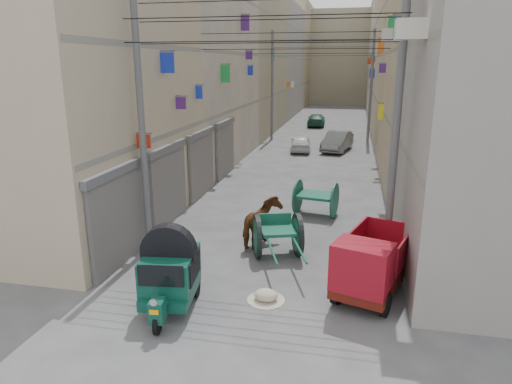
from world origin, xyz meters
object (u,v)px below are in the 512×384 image
(auto_rickshaw, at_px, (170,271))
(distant_car_grey, at_px, (337,141))
(mini_truck, at_px, (370,268))
(distant_car_green, at_px, (316,120))
(feed_sack, at_px, (266,295))
(distant_car_white, at_px, (301,143))
(second_cart, at_px, (316,197))
(tonga_cart, at_px, (278,235))
(horse, at_px, (261,223))

(auto_rickshaw, xyz_separation_m, distant_car_grey, (3.07, 21.54, -0.29))
(mini_truck, relative_size, distant_car_green, 0.84)
(feed_sack, bearing_deg, distant_car_white, 94.20)
(feed_sack, xyz_separation_m, distant_car_green, (-1.53, 33.28, 0.42))
(second_cart, relative_size, distant_car_white, 0.54)
(distant_car_grey, xyz_separation_m, distant_car_green, (-2.44, 12.51, -0.08))
(auto_rickshaw, relative_size, distant_car_grey, 0.59)
(distant_car_white, height_order, distant_car_green, distant_car_green)
(distant_car_white, bearing_deg, distant_car_green, -95.31)
(distant_car_green, bearing_deg, mini_truck, 94.59)
(distant_car_white, bearing_deg, distant_car_grey, -171.20)
(auto_rickshaw, xyz_separation_m, distant_car_white, (0.69, 20.93, -0.39))
(tonga_cart, height_order, horse, horse)
(distant_car_white, relative_size, distant_car_grey, 0.82)
(mini_truck, xyz_separation_m, distant_car_white, (-3.95, 19.51, -0.26))
(tonga_cart, height_order, mini_truck, mini_truck)
(second_cart, xyz_separation_m, distant_car_grey, (0.27, 13.88, -0.07))
(auto_rickshaw, height_order, distant_car_green, auto_rickshaw)
(tonga_cart, relative_size, second_cart, 1.81)
(tonga_cart, bearing_deg, mini_truck, -57.15)
(auto_rickshaw, relative_size, mini_truck, 0.71)
(second_cart, distance_m, horse, 3.71)
(feed_sack, height_order, distant_car_white, distant_car_white)
(auto_rickshaw, distance_m, distant_car_green, 34.06)
(auto_rickshaw, height_order, distant_car_grey, auto_rickshaw)
(second_cart, xyz_separation_m, distant_car_white, (-2.11, 13.27, -0.17))
(tonga_cart, bearing_deg, distant_car_green, 73.84)
(distant_car_grey, bearing_deg, second_cart, -79.60)
(auto_rickshaw, bearing_deg, distant_car_green, 81.56)
(auto_rickshaw, distance_m, horse, 4.46)
(auto_rickshaw, xyz_separation_m, mini_truck, (4.63, 1.42, -0.13))
(distant_car_white, bearing_deg, second_cart, 93.52)
(second_cart, distance_m, distant_car_white, 13.44)
(auto_rickshaw, bearing_deg, feed_sack, 12.05)
(second_cart, bearing_deg, distant_car_white, 108.98)
(horse, xyz_separation_m, distant_car_white, (-0.67, 16.69, -0.20))
(distant_car_green, bearing_deg, distant_car_grey, 98.62)
(mini_truck, height_order, second_cart, mini_truck)
(distant_car_grey, bearing_deg, distant_car_white, -154.15)
(tonga_cart, xyz_separation_m, distant_car_grey, (1.07, 18.03, -0.04))
(horse, distance_m, distant_car_white, 16.70)
(distant_car_white, bearing_deg, auto_rickshaw, 82.59)
(tonga_cart, relative_size, mini_truck, 0.96)
(second_cart, bearing_deg, distant_car_green, 104.63)
(auto_rickshaw, height_order, horse, auto_rickshaw)
(mini_truck, distance_m, distant_car_white, 19.91)
(distant_car_white, bearing_deg, mini_truck, 95.90)
(feed_sack, relative_size, horse, 0.33)
(auto_rickshaw, relative_size, horse, 1.31)
(distant_car_green, bearing_deg, auto_rickshaw, 86.53)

